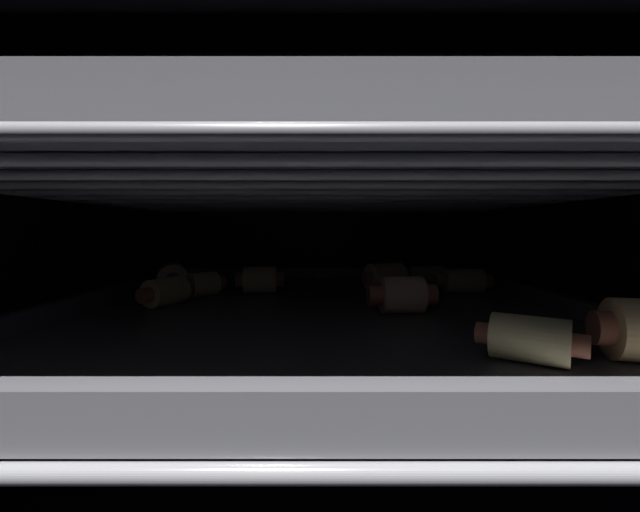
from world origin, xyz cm
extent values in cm
cube|color=black|center=(0.00, 0.00, -0.60)|extent=(51.99, 54.05, 1.20)
cube|color=black|center=(0.00, 26.42, 16.60)|extent=(51.99, 1.20, 33.19)
cube|color=black|center=(-25.40, 0.00, 16.60)|extent=(1.20, 51.65, 33.19)
cube|color=black|center=(25.40, 0.00, 16.60)|extent=(1.20, 51.65, 33.19)
cube|color=black|center=(0.00, 0.00, 33.79)|extent=(51.99, 54.05, 1.20)
cylinder|color=#333338|center=(0.00, 0.00, 30.31)|extent=(39.67, 1.63, 1.63)
cylinder|color=#333338|center=(0.00, 9.47, 30.31)|extent=(39.67, 1.63, 1.63)
cylinder|color=slate|center=(-23.33, 0.00, 7.77)|extent=(0.75, 50.61, 0.75)
cylinder|color=slate|center=(23.33, 0.00, 7.77)|extent=(0.75, 50.61, 0.75)
cylinder|color=slate|center=(0.00, -22.14, 7.77)|extent=(46.66, 0.75, 0.75)
cylinder|color=slate|center=(0.00, -15.82, 7.77)|extent=(46.66, 0.75, 0.75)
cylinder|color=slate|center=(0.00, -9.49, 7.77)|extent=(46.66, 0.75, 0.75)
cylinder|color=slate|center=(0.00, -3.16, 7.77)|extent=(46.66, 0.75, 0.75)
cylinder|color=slate|center=(0.00, 3.16, 7.77)|extent=(46.66, 0.75, 0.75)
cylinder|color=slate|center=(0.00, 9.49, 7.77)|extent=(46.66, 0.75, 0.75)
cylinder|color=slate|center=(0.00, 15.82, 7.77)|extent=(46.66, 0.75, 0.75)
cylinder|color=slate|center=(0.00, 22.14, 7.77)|extent=(46.66, 0.75, 0.75)
cube|color=#4C4C51|center=(0.00, 0.00, 8.59)|extent=(41.22, 43.82, 0.90)
cube|color=#4C4C51|center=(0.00, -21.51, 9.76)|extent=(41.22, 0.80, 1.46)
cube|color=#4C4C51|center=(0.00, 21.51, 9.76)|extent=(41.22, 0.80, 1.46)
cube|color=#4C4C51|center=(-20.21, 0.00, 9.76)|extent=(0.80, 43.82, 1.46)
cube|color=#4C4C51|center=(20.21, 0.00, 9.76)|extent=(0.80, 43.82, 1.46)
cylinder|color=#DEB980|center=(15.85, 8.26, 10.36)|extent=(4.19, 2.85, 2.65)
cylinder|color=#9E563D|center=(13.31, 8.39, 10.36)|extent=(1.10, 1.53, 1.48)
cylinder|color=#9E563D|center=(18.38, 8.13, 10.36)|extent=(1.10, 1.53, 1.48)
cylinder|color=#DAB774|center=(-6.60, 8.18, 10.49)|extent=(3.70, 3.16, 2.91)
cylinder|color=#9E563D|center=(-4.41, 8.34, 10.49)|extent=(1.02, 1.75, 1.68)
cylinder|color=#9E563D|center=(-8.79, 8.01, 10.49)|extent=(1.02, 1.75, 1.68)
cylinder|color=#DDB583|center=(7.40, 9.44, 10.63)|extent=(4.96, 4.56, 3.18)
cylinder|color=#9E563D|center=(9.54, 10.43, 10.63)|extent=(1.28, 1.62, 1.45)
cylinder|color=#9E563D|center=(5.25, 8.44, 10.63)|extent=(1.28, 1.62, 1.45)
cylinder|color=#D5C381|center=(10.96, -14.66, 10.26)|extent=(4.44, 4.08, 2.45)
cylinder|color=#9E563D|center=(12.84, -15.88, 10.26)|extent=(1.30, 1.42, 1.18)
cylinder|color=#9E563D|center=(9.08, -13.43, 10.26)|extent=(1.30, 1.42, 1.18)
cylinder|color=#9E563D|center=(15.10, -14.09, 10.70)|extent=(1.21, 1.98, 1.84)
cylinder|color=#E0C577|center=(-14.17, 1.00, 10.31)|extent=(3.86, 4.46, 2.54)
cylinder|color=#9E563D|center=(-15.14, -1.16, 10.31)|extent=(1.59, 1.45, 1.30)
cylinder|color=#9E563D|center=(-13.19, 3.15, 10.31)|extent=(1.59, 1.45, 1.30)
cylinder|color=#E1BF76|center=(-12.25, 6.05, 10.27)|extent=(3.80, 3.77, 2.48)
cylinder|color=#9E563D|center=(-13.68, 4.75, 10.27)|extent=(1.71, 1.75, 1.47)
cylinder|color=#9E563D|center=(-10.81, 7.34, 10.27)|extent=(1.71, 1.75, 1.47)
cylinder|color=#D6C080|center=(-16.07, 7.74, 10.67)|extent=(4.33, 4.40, 3.28)
cylinder|color=#9E563D|center=(-15.22, 5.67, 10.67)|extent=(1.92, 1.61, 1.63)
cylinder|color=#9E563D|center=(-16.92, 9.81, 10.67)|extent=(1.92, 1.61, 1.63)
cylinder|color=#DEB086|center=(6.81, -2.39, 10.56)|extent=(3.72, 3.37, 3.05)
cylinder|color=#9E563D|center=(9.08, -2.17, 10.56)|extent=(1.30, 1.84, 1.74)
cylinder|color=#9E563D|center=(4.53, -2.61, 10.56)|extent=(1.30, 1.84, 1.74)
cylinder|color=#D8BA7F|center=(13.07, 13.53, 10.29)|extent=(4.17, 2.61, 2.50)
cylinder|color=#9E563D|center=(10.68, 13.47, 10.29)|extent=(0.72, 1.43, 1.42)
cylinder|color=#9E563D|center=(15.46, 13.60, 10.29)|extent=(0.72, 1.43, 1.42)
cylinder|color=slate|center=(-23.33, 0.00, 18.87)|extent=(0.58, 50.61, 0.58)
cylinder|color=slate|center=(23.33, 0.00, 18.87)|extent=(0.58, 50.61, 0.58)
cylinder|color=slate|center=(0.00, -23.01, 18.87)|extent=(46.66, 0.58, 0.58)
cylinder|color=slate|center=(0.00, -18.41, 18.87)|extent=(46.66, 0.58, 0.58)
cylinder|color=slate|center=(0.00, -13.80, 18.87)|extent=(46.66, 0.58, 0.58)
cylinder|color=slate|center=(0.00, -9.20, 18.87)|extent=(46.66, 0.58, 0.58)
cylinder|color=slate|center=(0.00, -4.60, 18.87)|extent=(46.66, 0.58, 0.58)
cylinder|color=slate|center=(0.00, 0.00, 18.87)|extent=(46.66, 0.58, 0.58)
cylinder|color=slate|center=(0.00, 4.60, 18.87)|extent=(46.66, 0.58, 0.58)
cylinder|color=slate|center=(0.00, 9.20, 18.87)|extent=(46.66, 0.58, 0.58)
cylinder|color=slate|center=(0.00, 13.80, 18.87)|extent=(46.66, 0.58, 0.58)
cylinder|color=slate|center=(0.00, 18.41, 18.87)|extent=(46.66, 0.58, 0.58)
cylinder|color=slate|center=(0.00, 23.01, 18.87)|extent=(46.66, 0.58, 0.58)
cube|color=#4C4C51|center=(0.00, 0.00, 19.53)|extent=(41.22, 43.82, 0.73)
cube|color=#4C4C51|center=(0.00, -21.51, 20.70)|extent=(41.22, 0.80, 1.62)
cube|color=#4C4C51|center=(0.00, 21.51, 20.70)|extent=(41.22, 0.80, 1.62)
cube|color=#4C4C51|center=(-20.21, 0.00, 20.70)|extent=(0.80, 43.82, 1.62)
cube|color=#4C4C51|center=(20.21, 0.00, 20.70)|extent=(0.80, 43.82, 1.62)
cylinder|color=#DDBA83|center=(-6.87, 8.97, 21.27)|extent=(3.51, 4.62, 2.76)
cylinder|color=#9E563D|center=(-7.39, 6.34, 21.27)|extent=(1.76, 1.47, 1.56)
cylinder|color=#9E563D|center=(-6.35, 11.60, 21.27)|extent=(1.76, 1.47, 1.56)
cylinder|color=#DDC078|center=(-11.55, -15.87, 21.50)|extent=(4.79, 4.23, 3.22)
cylinder|color=#9E563D|center=(-9.29, -16.54, 21.50)|extent=(1.06, 1.61, 1.48)
cylinder|color=#9E563D|center=(-13.81, -15.21, 21.50)|extent=(1.06, 1.61, 1.48)
cylinder|color=#DCB383|center=(-6.52, -14.56, 21.39)|extent=(4.45, 4.42, 2.99)
cylinder|color=#9E563D|center=(-8.20, -15.99, 21.39)|extent=(1.84, 1.89, 1.53)
cylinder|color=#9E563D|center=(-4.84, -13.13, 21.39)|extent=(1.84, 1.89, 1.53)
cylinder|color=#DDBD7E|center=(-1.25, 10.44, 21.19)|extent=(3.09, 3.44, 2.59)
cylinder|color=#9E563D|center=(-1.60, 12.38, 21.19)|extent=(1.56, 1.15, 1.42)
cylinder|color=#9E563D|center=(-0.90, 8.50, 21.19)|extent=(1.56, 1.15, 1.42)
cylinder|color=#DCB47E|center=(-14.91, 4.65, 21.29)|extent=(4.79, 4.58, 2.80)
cylinder|color=#9E563D|center=(-16.75, 6.05, 21.29)|extent=(1.35, 1.45, 1.26)
cylinder|color=#9E563D|center=(-13.07, 3.25, 21.29)|extent=(1.35, 1.45, 1.26)
cylinder|color=#E9B970|center=(-1.76, 17.89, 21.57)|extent=(5.00, 4.62, 3.35)
cylinder|color=#9E563D|center=(-4.13, 18.84, 21.57)|extent=(1.73, 2.25, 2.00)
cylinder|color=#9E563D|center=(0.60, 16.93, 21.57)|extent=(1.73, 2.25, 2.00)
cylinder|color=#DEBF72|center=(17.14, -5.33, 21.44)|extent=(4.91, 5.20, 3.10)
cylinder|color=#9E563D|center=(18.55, -3.25, 21.44)|extent=(1.66, 1.50, 1.43)
cylinder|color=#9E563D|center=(15.74, -7.41, 21.44)|extent=(1.66, 1.50, 1.43)
cylinder|color=#DEB972|center=(-9.15, 17.11, 21.53)|extent=(4.41, 4.42, 3.28)
cylinder|color=#9E563D|center=(-10.50, 15.82, 21.53)|extent=(1.73, 1.76, 1.69)
cylinder|color=#9E563D|center=(-7.80, 18.40, 21.53)|extent=(1.73, 1.76, 1.69)
camera|label=1|loc=(-0.13, -34.89, 15.97)|focal=22.13mm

